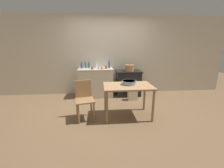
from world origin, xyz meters
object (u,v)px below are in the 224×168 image
at_px(flour_sack, 132,94).
at_px(bottle_mid_left, 86,65).
at_px(work_table, 128,90).
at_px(cup_mid_right, 102,68).
at_px(chair, 84,98).
at_px(cup_far_right, 106,67).
at_px(stock_pot, 129,68).
at_px(cup_center_right, 92,68).
at_px(mixing_bowl_large, 129,82).
at_px(cup_right, 99,68).
at_px(stove, 128,83).
at_px(bottle_left, 82,66).
at_px(bottle_center_left, 89,65).
at_px(bottle_center, 96,66).
at_px(bottle_far_left, 109,65).

distance_m(flour_sack, bottle_mid_left, 1.76).
height_order(work_table, cup_mid_right, cup_mid_right).
bearing_deg(chair, cup_far_right, 56.28).
bearing_deg(bottle_mid_left, stock_pot, -10.41).
bearing_deg(flour_sack, chair, -142.10).
bearing_deg(cup_center_right, flour_sack, -16.40).
relative_size(mixing_bowl_large, cup_right, 3.93).
bearing_deg(work_table, stove, 78.59).
distance_m(work_table, bottle_mid_left, 2.04).
distance_m(chair, bottle_left, 1.73).
distance_m(work_table, cup_center_right, 1.66).
bearing_deg(bottle_center_left, work_table, -60.45).
bearing_deg(bottle_center, chair, -98.04).
bearing_deg(flour_sack, work_table, -108.90).
height_order(flour_sack, bottle_center_left, bottle_center_left).
distance_m(stock_pot, bottle_left, 1.52).
distance_m(bottle_left, bottle_center, 0.46).
bearing_deg(bottle_center_left, stock_pot, -10.54).
distance_m(stock_pot, mixing_bowl_large, 1.41).
relative_size(flour_sack, bottle_center, 2.12).
height_order(bottle_left, cup_far_right, bottle_left).
height_order(chair, bottle_far_left, bottle_far_left).
relative_size(mixing_bowl_large, bottle_mid_left, 1.61).
distance_m(work_table, mixing_bowl_large, 0.18).
height_order(mixing_bowl_large, bottle_left, bottle_left).
distance_m(chair, cup_far_right, 1.65).
bearing_deg(cup_center_right, mixing_bowl_large, -56.22).
distance_m(bottle_mid_left, bottle_center_left, 0.11).
relative_size(flour_sack, stock_pot, 1.16).
bearing_deg(cup_right, cup_mid_right, -35.11).
bearing_deg(bottle_mid_left, mixing_bowl_large, -55.97).
height_order(flour_sack, bottle_left, bottle_left).
relative_size(stove, bottle_center_left, 3.99).
distance_m(work_table, cup_right, 1.60).
relative_size(bottle_center_left, cup_far_right, 2.07).
relative_size(work_table, bottle_mid_left, 5.34).
distance_m(flour_sack, stock_pot, 0.85).
xyz_separation_m(flour_sack, bottle_center_left, (-1.31, 0.65, 0.80)).
bearing_deg(bottle_far_left, stock_pot, -11.87).
xyz_separation_m(stove, cup_center_right, (-1.15, -0.14, 0.53)).
bearing_deg(bottle_mid_left, cup_center_right, -54.92).
relative_size(stock_pot, cup_right, 3.60).
bearing_deg(flour_sack, cup_right, 158.51).
relative_size(work_table, mixing_bowl_large, 3.33).
relative_size(stock_pot, bottle_center_left, 1.47).
height_order(bottle_center_left, cup_center_right, bottle_center_left).
xyz_separation_m(mixing_bowl_large, bottle_center, (-0.77, 1.67, 0.17)).
height_order(bottle_left, cup_center_right, bottle_left).
bearing_deg(work_table, chair, -179.76).
bearing_deg(cup_center_right, bottle_far_left, 19.72).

